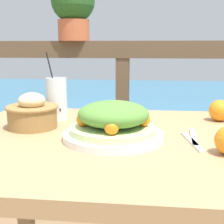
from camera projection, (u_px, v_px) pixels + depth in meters
patio_table at (102, 171)px, 0.97m from camera, size 0.94×0.83×0.75m
railing_fence at (123, 89)px, 1.71m from camera, size 2.80×0.08×1.05m
sea_backdrop at (137, 109)px, 4.26m from camera, size 12.00×4.00×0.37m
salad_plate at (113, 123)px, 0.91m from camera, size 0.30×0.30×0.11m
drink_glass at (57, 99)px, 1.15m from camera, size 0.08×0.08×0.25m
bread_basket at (32, 113)px, 1.04m from camera, size 0.17×0.17×0.12m
potted_plant at (73, 6)px, 1.65m from camera, size 0.23×0.23×0.33m
fork at (192, 142)px, 0.88m from camera, size 0.04×0.18×0.00m
knife at (194, 137)px, 0.93m from camera, size 0.03×0.18×0.00m
orange_near_basket at (220, 110)px, 1.13m from camera, size 0.08×0.08×0.08m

